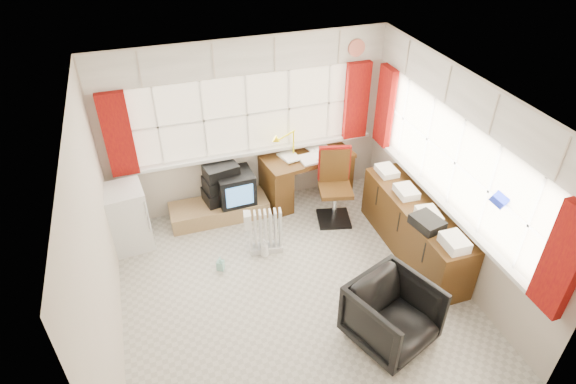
% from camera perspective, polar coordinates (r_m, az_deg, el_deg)
% --- Properties ---
extents(ground, '(4.00, 4.00, 0.00)m').
position_cam_1_polar(ground, '(5.99, 0.57, -11.62)').
color(ground, beige).
rests_on(ground, ground).
extents(room_walls, '(4.00, 4.00, 4.00)m').
position_cam_1_polar(room_walls, '(5.00, 0.67, 0.24)').
color(room_walls, beige).
rests_on(room_walls, ground).
extents(window_back, '(3.70, 0.12, 3.60)m').
position_cam_1_polar(window_back, '(6.88, -4.59, 5.25)').
color(window_back, beige).
rests_on(window_back, room_walls).
extents(window_right, '(0.12, 3.70, 3.60)m').
position_cam_1_polar(window_right, '(6.12, 18.15, -0.79)').
color(window_right, beige).
rests_on(window_right, room_walls).
extents(curtains, '(3.83, 3.83, 1.15)m').
position_cam_1_polar(curtains, '(6.05, 6.19, 6.22)').
color(curtains, '#9C1908').
rests_on(curtains, room_walls).
extents(overhead_cabinets, '(3.98, 3.98, 0.48)m').
position_cam_1_polar(overhead_cabinets, '(5.78, 6.99, 13.47)').
color(overhead_cabinets, white).
rests_on(overhead_cabinets, room_walls).
extents(desk, '(1.40, 0.84, 0.80)m').
position_cam_1_polar(desk, '(7.24, 2.20, 2.15)').
color(desk, '#553314').
rests_on(desk, ground).
extents(desk_lamp, '(0.18, 0.17, 0.43)m').
position_cam_1_polar(desk_lamp, '(6.89, 0.66, 6.51)').
color(desk_lamp, '#FAF60A').
rests_on(desk_lamp, desk).
extents(task_chair, '(0.55, 0.58, 1.10)m').
position_cam_1_polar(task_chair, '(6.80, 5.53, 1.18)').
color(task_chair, black).
rests_on(task_chair, ground).
extents(office_chair, '(1.04, 1.06, 0.75)m').
position_cam_1_polar(office_chair, '(5.36, 12.25, -14.02)').
color(office_chair, black).
rests_on(office_chair, ground).
extents(radiator, '(0.46, 0.24, 0.65)m').
position_cam_1_polar(radiator, '(6.34, -2.66, -5.12)').
color(radiator, white).
rests_on(radiator, ground).
extents(credenza, '(0.50, 2.00, 0.85)m').
position_cam_1_polar(credenza, '(6.46, 14.73, -4.14)').
color(credenza, '#553314').
rests_on(credenza, ground).
extents(file_tray, '(0.35, 0.41, 0.12)m').
position_cam_1_polar(file_tray, '(5.90, 16.17, -3.50)').
color(file_tray, black).
rests_on(file_tray, credenza).
extents(tv_bench, '(1.40, 0.50, 0.25)m').
position_cam_1_polar(tv_bench, '(7.06, -8.15, -2.12)').
color(tv_bench, '#A27E51').
rests_on(tv_bench, ground).
extents(crt_tv, '(0.53, 0.50, 0.46)m').
position_cam_1_polar(crt_tv, '(6.88, -6.28, 0.59)').
color(crt_tv, black).
rests_on(crt_tv, tv_bench).
extents(hifi_stack, '(0.60, 0.44, 0.58)m').
position_cam_1_polar(hifi_stack, '(6.91, -7.80, 0.98)').
color(hifi_stack, black).
rests_on(hifi_stack, tv_bench).
extents(mini_fridge, '(0.58, 0.58, 0.90)m').
position_cam_1_polar(mini_fridge, '(6.67, -18.57, -2.90)').
color(mini_fridge, white).
rests_on(mini_fridge, ground).
extents(spray_bottle_a, '(0.13, 0.13, 0.27)m').
position_cam_1_polar(spray_bottle_a, '(6.35, -2.80, -6.62)').
color(spray_bottle_a, white).
rests_on(spray_bottle_a, ground).
extents(spray_bottle_b, '(0.12, 0.12, 0.19)m').
position_cam_1_polar(spray_bottle_b, '(6.24, -8.02, -8.37)').
color(spray_bottle_b, '#8FD5C3').
rests_on(spray_bottle_b, ground).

